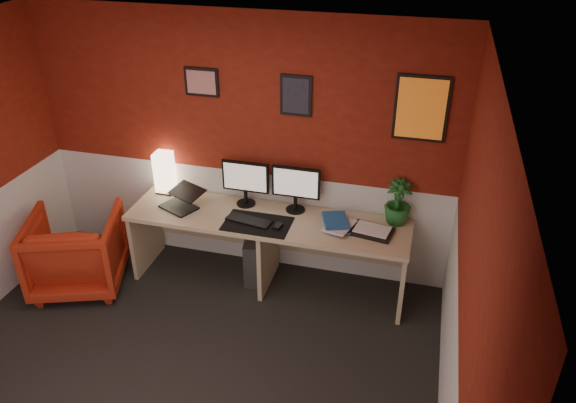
{
  "coord_description": "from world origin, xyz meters",
  "views": [
    {
      "loc": [
        1.65,
        -2.75,
        3.36
      ],
      "look_at": [
        0.6,
        1.21,
        1.05
      ],
      "focal_mm": 34.76,
      "sensor_mm": 36.0,
      "label": 1
    }
  ],
  "objects_px": {
    "monitor_right": "(296,183)",
    "armchair": "(77,251)",
    "shoji_lamp": "(165,173)",
    "laptop": "(178,198)",
    "monitor_left": "(245,177)",
    "potted_plant": "(398,202)",
    "pc_tower": "(256,256)",
    "desk": "(268,251)",
    "zen_tray": "(372,231)"
  },
  "relations": [
    {
      "from": "desk",
      "to": "zen_tray",
      "type": "bearing_deg",
      "value": -0.12
    },
    {
      "from": "desk",
      "to": "monitor_right",
      "type": "bearing_deg",
      "value": 44.21
    },
    {
      "from": "potted_plant",
      "to": "shoji_lamp",
      "type": "bearing_deg",
      "value": 179.83
    },
    {
      "from": "laptop",
      "to": "zen_tray",
      "type": "height_order",
      "value": "laptop"
    },
    {
      "from": "zen_tray",
      "to": "pc_tower",
      "type": "bearing_deg",
      "value": 175.23
    },
    {
      "from": "monitor_right",
      "to": "pc_tower",
      "type": "xyz_separation_m",
      "value": [
        -0.36,
        -0.12,
        -0.8
      ]
    },
    {
      "from": "monitor_left",
      "to": "zen_tray",
      "type": "height_order",
      "value": "monitor_left"
    },
    {
      "from": "laptop",
      "to": "monitor_left",
      "type": "distance_m",
      "value": 0.66
    },
    {
      "from": "zen_tray",
      "to": "monitor_left",
      "type": "bearing_deg",
      "value": 170.71
    },
    {
      "from": "armchair",
      "to": "pc_tower",
      "type": "bearing_deg",
      "value": 179.72
    },
    {
      "from": "shoji_lamp",
      "to": "laptop",
      "type": "relative_size",
      "value": 1.21
    },
    {
      "from": "desk",
      "to": "monitor_left",
      "type": "height_order",
      "value": "monitor_left"
    },
    {
      "from": "shoji_lamp",
      "to": "pc_tower",
      "type": "distance_m",
      "value": 1.2
    },
    {
      "from": "shoji_lamp",
      "to": "monitor_left",
      "type": "distance_m",
      "value": 0.85
    },
    {
      "from": "shoji_lamp",
      "to": "monitor_left",
      "type": "relative_size",
      "value": 0.69
    },
    {
      "from": "desk",
      "to": "potted_plant",
      "type": "distance_m",
      "value": 1.3
    },
    {
      "from": "laptop",
      "to": "monitor_left",
      "type": "bearing_deg",
      "value": 46.55
    },
    {
      "from": "monitor_left",
      "to": "pc_tower",
      "type": "bearing_deg",
      "value": -41.62
    },
    {
      "from": "zen_tray",
      "to": "armchair",
      "type": "distance_m",
      "value": 2.77
    },
    {
      "from": "shoji_lamp",
      "to": "armchair",
      "type": "bearing_deg",
      "value": -131.83
    },
    {
      "from": "monitor_left",
      "to": "potted_plant",
      "type": "xyz_separation_m",
      "value": [
        1.41,
        0.03,
        -0.08
      ]
    },
    {
      "from": "pc_tower",
      "to": "armchair",
      "type": "relative_size",
      "value": 0.55
    },
    {
      "from": "zen_tray",
      "to": "potted_plant",
      "type": "xyz_separation_m",
      "value": [
        0.18,
        0.23,
        0.19
      ]
    },
    {
      "from": "desk",
      "to": "zen_tray",
      "type": "distance_m",
      "value": 1.03
    },
    {
      "from": "desk",
      "to": "monitor_left",
      "type": "relative_size",
      "value": 4.48
    },
    {
      "from": "potted_plant",
      "to": "pc_tower",
      "type": "height_order",
      "value": "potted_plant"
    },
    {
      "from": "desk",
      "to": "monitor_left",
      "type": "distance_m",
      "value": 0.74
    },
    {
      "from": "pc_tower",
      "to": "laptop",
      "type": "bearing_deg",
      "value": 178.85
    },
    {
      "from": "pc_tower",
      "to": "armchair",
      "type": "bearing_deg",
      "value": -171.76
    },
    {
      "from": "desk",
      "to": "pc_tower",
      "type": "xyz_separation_m",
      "value": [
        -0.15,
        0.09,
        -0.14
      ]
    },
    {
      "from": "laptop",
      "to": "monitor_left",
      "type": "xyz_separation_m",
      "value": [
        0.59,
        0.23,
        0.18
      ]
    },
    {
      "from": "shoji_lamp",
      "to": "laptop",
      "type": "distance_m",
      "value": 0.38
    },
    {
      "from": "pc_tower",
      "to": "armchair",
      "type": "distance_m",
      "value": 1.7
    },
    {
      "from": "armchair",
      "to": "monitor_left",
      "type": "bearing_deg",
      "value": -175.21
    },
    {
      "from": "zen_tray",
      "to": "laptop",
      "type": "bearing_deg",
      "value": -178.97
    },
    {
      "from": "monitor_right",
      "to": "armchair",
      "type": "height_order",
      "value": "monitor_right"
    },
    {
      "from": "desk",
      "to": "shoji_lamp",
      "type": "bearing_deg",
      "value": 168.09
    },
    {
      "from": "potted_plant",
      "to": "armchair",
      "type": "xyz_separation_m",
      "value": [
        -2.88,
        -0.7,
        -0.56
      ]
    },
    {
      "from": "potted_plant",
      "to": "pc_tower",
      "type": "bearing_deg",
      "value": -173.9
    },
    {
      "from": "monitor_right",
      "to": "armchair",
      "type": "relative_size",
      "value": 0.7
    },
    {
      "from": "potted_plant",
      "to": "pc_tower",
      "type": "xyz_separation_m",
      "value": [
        -1.29,
        -0.14,
        -0.71
      ]
    },
    {
      "from": "shoji_lamp",
      "to": "pc_tower",
      "type": "bearing_deg",
      "value": -8.54
    },
    {
      "from": "desk",
      "to": "potted_plant",
      "type": "height_order",
      "value": "potted_plant"
    },
    {
      "from": "monitor_right",
      "to": "pc_tower",
      "type": "bearing_deg",
      "value": -162.21
    },
    {
      "from": "laptop",
      "to": "pc_tower",
      "type": "relative_size",
      "value": 0.73
    },
    {
      "from": "laptop",
      "to": "armchair",
      "type": "xyz_separation_m",
      "value": [
        -0.88,
        -0.44,
        -0.47
      ]
    },
    {
      "from": "pc_tower",
      "to": "armchair",
      "type": "height_order",
      "value": "armchair"
    },
    {
      "from": "laptop",
      "to": "potted_plant",
      "type": "distance_m",
      "value": 2.02
    },
    {
      "from": "monitor_left",
      "to": "armchair",
      "type": "relative_size",
      "value": 0.7
    },
    {
      "from": "shoji_lamp",
      "to": "monitor_left",
      "type": "height_order",
      "value": "monitor_left"
    }
  ]
}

